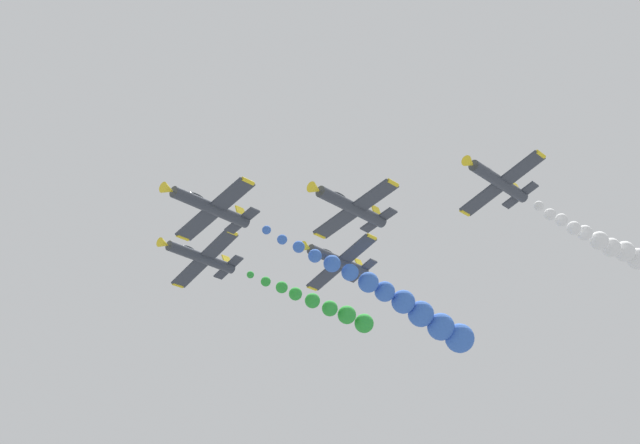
{
  "coord_description": "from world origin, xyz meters",
  "views": [
    {
      "loc": [
        -53.23,
        60.62,
        77.53
      ],
      "look_at": [
        0.0,
        0.0,
        113.39
      ],
      "focal_mm": 50.18,
      "sensor_mm": 36.0,
      "label": 1
    }
  ],
  "objects_px": {
    "airplane_lead": "(210,207)",
    "airplane_left_outer": "(337,260)",
    "airplane_right_outer": "(498,181)",
    "airplane_left_inner": "(351,207)",
    "airplane_right_inner": "(200,257)"
  },
  "relations": [
    {
      "from": "airplane_lead",
      "to": "airplane_left_outer",
      "type": "distance_m",
      "value": 18.82
    },
    {
      "from": "airplane_left_outer",
      "to": "airplane_right_outer",
      "type": "relative_size",
      "value": 1.0
    },
    {
      "from": "airplane_left_inner",
      "to": "airplane_right_inner",
      "type": "relative_size",
      "value": 1.0
    },
    {
      "from": "airplane_lead",
      "to": "airplane_right_outer",
      "type": "distance_m",
      "value": 27.22
    },
    {
      "from": "airplane_right_inner",
      "to": "airplane_right_outer",
      "type": "relative_size",
      "value": 1.0
    },
    {
      "from": "airplane_lead",
      "to": "airplane_left_outer",
      "type": "xyz_separation_m",
      "value": [
        0.47,
        -18.81,
        0.39
      ]
    },
    {
      "from": "airplane_lead",
      "to": "airplane_right_inner",
      "type": "distance_m",
      "value": 14.33
    },
    {
      "from": "airplane_lead",
      "to": "airplane_right_inner",
      "type": "relative_size",
      "value": 1.0
    },
    {
      "from": "airplane_left_inner",
      "to": "airplane_left_outer",
      "type": "distance_m",
      "value": 14.46
    },
    {
      "from": "airplane_right_inner",
      "to": "airplane_left_outer",
      "type": "relative_size",
      "value": 1.0
    },
    {
      "from": "airplane_left_inner",
      "to": "airplane_left_outer",
      "type": "relative_size",
      "value": 1.0
    },
    {
      "from": "airplane_left_inner",
      "to": "airplane_right_outer",
      "type": "bearing_deg",
      "value": -135.0
    },
    {
      "from": "airplane_right_inner",
      "to": "airplane_lead",
      "type": "bearing_deg",
      "value": 141.92
    },
    {
      "from": "airplane_left_inner",
      "to": "airplane_left_outer",
      "type": "height_order",
      "value": "airplane_left_outer"
    },
    {
      "from": "airplane_lead",
      "to": "airplane_right_outer",
      "type": "height_order",
      "value": "airplane_right_outer"
    }
  ]
}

